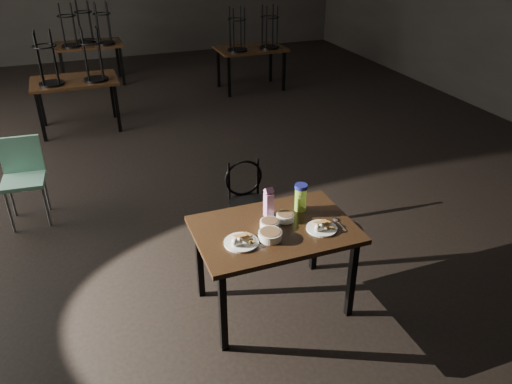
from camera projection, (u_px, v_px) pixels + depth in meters
name	position (u px, v px, depth m)	size (l,w,h in m)	color
main_table	(274.00, 236.00, 3.80)	(1.20, 0.80, 0.75)	black
plate_left	(241.00, 241.00, 3.56)	(0.25, 0.25, 0.08)	white
plate_right	(322.00, 227.00, 3.73)	(0.23, 0.23, 0.08)	white
bowl_near	(270.00, 224.00, 3.75)	(0.15, 0.15, 0.06)	white
bowl_far	(285.00, 217.00, 3.84)	(0.14, 0.14, 0.05)	white
bowl_big	(270.00, 235.00, 3.61)	(0.17, 0.17, 0.06)	white
juice_carton	(269.00, 203.00, 3.85)	(0.07, 0.07, 0.25)	#911A79
water_bottle	(301.00, 197.00, 3.93)	(0.13, 0.13, 0.23)	#90C83A
spoon	(337.00, 221.00, 3.84)	(0.04, 0.20, 0.01)	silver
bentwood_chair	(247.00, 196.00, 4.73)	(0.39, 0.39, 0.81)	black
school_chair	(23.00, 173.00, 5.06)	(0.44, 0.44, 0.88)	#7ABDA1
bg_table_left	(74.00, 80.00, 7.14)	(1.20, 0.80, 1.48)	black
bg_table_right	(251.00, 48.00, 8.88)	(1.20, 0.80, 1.48)	black
bg_table_far	(88.00, 42.00, 9.18)	(1.20, 0.80, 1.48)	black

